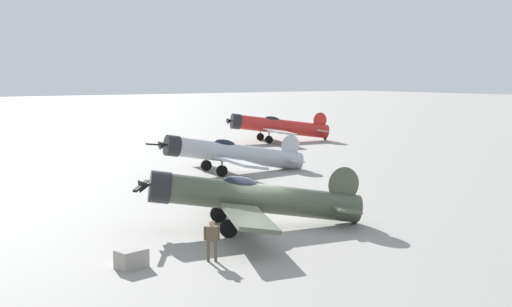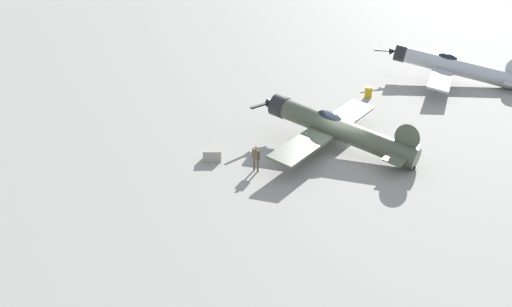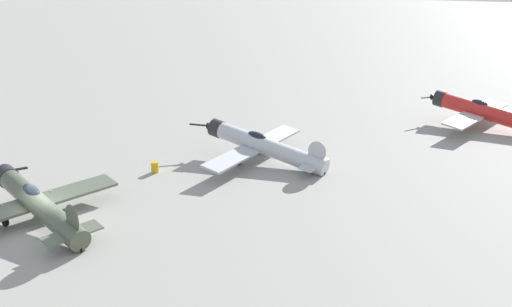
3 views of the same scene
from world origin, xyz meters
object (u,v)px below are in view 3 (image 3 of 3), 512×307
(airplane_mid_apron, at_px, (262,146))
(fuel_drum, at_px, (155,167))
(airplane_foreground, at_px, (36,203))
(airplane_far_line, at_px, (484,112))

(airplane_mid_apron, xyz_separation_m, fuel_drum, (-4.96, 6.91, -0.98))
(airplane_foreground, xyz_separation_m, airplane_far_line, (31.50, -25.72, 0.19))
(airplane_mid_apron, bearing_deg, airplane_far_line, -124.08)
(airplane_foreground, xyz_separation_m, airplane_mid_apron, (15.32, -9.17, -0.03))
(airplane_foreground, bearing_deg, airplane_mid_apron, -96.40)
(airplane_mid_apron, relative_size, fuel_drum, 15.08)
(airplane_mid_apron, height_order, fuel_drum, airplane_mid_apron)
(airplane_foreground, height_order, fuel_drum, airplane_foreground)
(airplane_foreground, height_order, airplane_far_line, airplane_far_line)
(fuel_drum, bearing_deg, airplane_far_line, -47.98)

